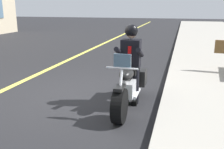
# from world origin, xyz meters

# --- Properties ---
(ground_plane) EXTENTS (80.00, 80.00, 0.00)m
(ground_plane) POSITION_xyz_m (0.00, 0.00, 0.00)
(ground_plane) COLOR black
(lane_center_stripe) EXTENTS (60.00, 0.16, 0.01)m
(lane_center_stripe) POSITION_xyz_m (0.00, -2.00, 0.01)
(lane_center_stripe) COLOR #E5DB4C
(lane_center_stripe) RESTS_ON ground_plane
(motorcycle_main) EXTENTS (2.21, 0.60, 1.26)m
(motorcycle_main) POSITION_xyz_m (0.29, 1.32, 0.45)
(motorcycle_main) COLOR black
(motorcycle_main) RESTS_ON ground_plane
(rider_main) EXTENTS (0.62, 0.55, 1.74)m
(rider_main) POSITION_xyz_m (0.10, 1.32, 1.04)
(rider_main) COLOR black
(rider_main) RESTS_ON ground_plane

